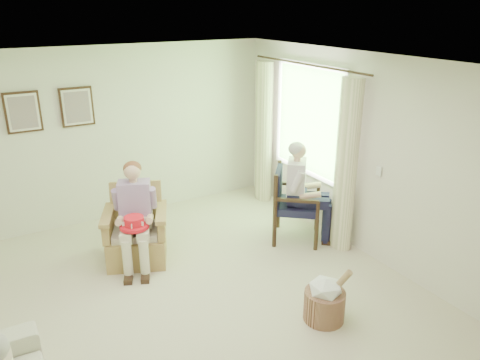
{
  "coord_description": "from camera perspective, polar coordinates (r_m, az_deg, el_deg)",
  "views": [
    {
      "loc": [
        -1.73,
        -4.03,
        3.13
      ],
      "look_at": [
        1.04,
        0.73,
        1.05
      ],
      "focal_mm": 35.0,
      "sensor_mm": 36.0,
      "label": 1
    }
  ],
  "objects": [
    {
      "name": "ceiling",
      "position": [
        4.42,
        -7.1,
        13.63
      ],
      "size": [
        5.0,
        5.5,
        0.02
      ],
      "primitive_type": "cube",
      "color": "white",
      "rests_on": "back_wall"
    },
    {
      "name": "back_wall",
      "position": [
        7.24,
        -15.38,
        5.29
      ],
      "size": [
        5.0,
        0.04,
        2.6
      ],
      "primitive_type": "cube",
      "color": "silver",
      "rests_on": "ground"
    },
    {
      "name": "person_wicker",
      "position": [
        5.93,
        -12.51,
        -3.43
      ],
      "size": [
        0.4,
        0.63,
        1.31
      ],
      "rotation": [
        0.0,
        0.0,
        -0.39
      ],
      "color": "beige",
      "rests_on": "ground"
    },
    {
      "name": "hatbox",
      "position": [
        5.11,
        10.32,
        -14.09
      ],
      "size": [
        0.49,
        0.49,
        0.63
      ],
      "color": "tan",
      "rests_on": "ground"
    },
    {
      "name": "wood_armchair",
      "position": [
        6.6,
        6.54,
        -2.4
      ],
      "size": [
        0.66,
        0.62,
        1.02
      ],
      "rotation": [
        0.0,
        0.0,
        0.88
      ],
      "color": "black",
      "rests_on": "ground"
    },
    {
      "name": "framed_print_right",
      "position": [
        7.0,
        -19.24,
        8.42
      ],
      "size": [
        0.45,
        0.05,
        0.55
      ],
      "color": "#382114",
      "rests_on": "back_wall"
    },
    {
      "name": "right_wall",
      "position": [
        6.12,
        15.46,
        2.53
      ],
      "size": [
        0.04,
        5.5,
        2.6
      ],
      "primitive_type": "cube",
      "color": "silver",
      "rests_on": "ground"
    },
    {
      "name": "person_dark",
      "position": [
        6.38,
        7.52,
        -0.72
      ],
      "size": [
        0.4,
        0.62,
        1.39
      ],
      "rotation": [
        0.0,
        0.0,
        0.88
      ],
      "color": "#1A1A39",
      "rests_on": "ground"
    },
    {
      "name": "red_hat",
      "position": [
        5.78,
        -12.78,
        -5.18
      ],
      "size": [
        0.35,
        0.35,
        0.14
      ],
      "color": "red",
      "rests_on": "person_wicker"
    },
    {
      "name": "curtain_right",
      "position": [
        7.68,
        2.92,
        5.72
      ],
      "size": [
        0.34,
        0.34,
        2.3
      ],
      "primitive_type": "cylinder",
      "color": "#F7E7C1",
      "rests_on": "ground"
    },
    {
      "name": "window",
      "position": [
        6.88,
        8.41,
        7.49
      ],
      "size": [
        0.13,
        2.5,
        1.63
      ],
      "color": "#2D6B23",
      "rests_on": "right_wall"
    },
    {
      "name": "framed_print_left",
      "position": [
        6.9,
        -24.94,
        7.49
      ],
      "size": [
        0.45,
        0.05,
        0.55
      ],
      "color": "#382114",
      "rests_on": "back_wall"
    },
    {
      "name": "wicker_armchair",
      "position": [
        6.23,
        -12.56,
        -6.81
      ],
      "size": [
        0.75,
        0.75,
        0.96
      ],
      "rotation": [
        0.0,
        0.0,
        -0.39
      ],
      "color": "tan",
      "rests_on": "ground"
    },
    {
      "name": "curtain_left",
      "position": [
        6.2,
        12.79,
        1.54
      ],
      "size": [
        0.34,
        0.34,
        2.3
      ],
      "primitive_type": "cylinder",
      "color": "#F7E7C1",
      "rests_on": "ground"
    },
    {
      "name": "floor",
      "position": [
        5.39,
        -5.85,
        -14.94
      ],
      "size": [
        5.5,
        5.5,
        0.0
      ],
      "primitive_type": "plane",
      "color": "beige",
      "rests_on": "ground"
    }
  ]
}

